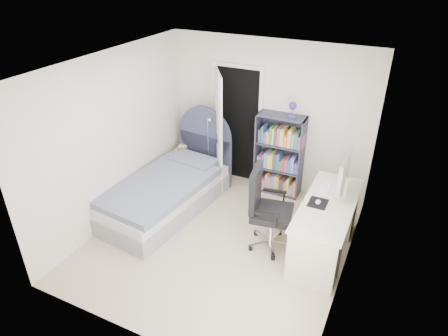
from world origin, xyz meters
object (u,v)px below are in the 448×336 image
at_px(nightstand, 186,155).
at_px(bookcase, 280,158).
at_px(bed, 169,190).
at_px(desk, 326,225).
at_px(office_chair, 265,205).
at_px(floor_lamp, 209,157).

bearing_deg(nightstand, bookcase, 5.64).
xyz_separation_m(bed, bookcase, (1.40, 1.21, 0.32)).
xyz_separation_m(nightstand, bookcase, (1.69, 0.17, 0.24)).
xyz_separation_m(bookcase, desk, (1.07, -1.20, -0.20)).
bearing_deg(bookcase, bed, -139.24).
distance_m(bed, office_chair, 1.73).
distance_m(bed, nightstand, 1.08).
bearing_deg(bed, nightstand, 105.84).
bearing_deg(floor_lamp, office_chair, -38.35).
distance_m(bed, bookcase, 1.87).
relative_size(floor_lamp, bookcase, 0.77).
xyz_separation_m(bed, floor_lamp, (0.23, 0.93, 0.20)).
height_order(floor_lamp, desk, desk).
bearing_deg(bookcase, desk, -48.37).
distance_m(desk, office_chair, 0.85).
height_order(bed, office_chair, bed).
xyz_separation_m(floor_lamp, office_chair, (1.46, -1.15, 0.15)).
bearing_deg(desk, floor_lamp, 157.57).
relative_size(bed, desk, 1.46).
bearing_deg(desk, nightstand, 159.44).
bearing_deg(office_chair, bookcase, 101.28).
bearing_deg(desk, office_chair, -163.81).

